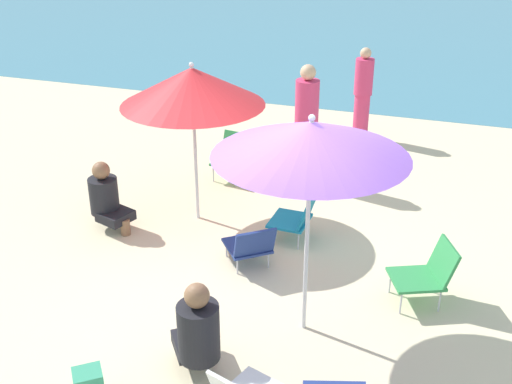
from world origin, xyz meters
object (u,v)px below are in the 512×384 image
at_px(beach_chair_d, 250,245).
at_px(person_b, 198,331).
at_px(beach_chair_f, 427,272).
at_px(umbrella_purple, 311,139).
at_px(person_d, 363,94).
at_px(umbrella_red, 192,86).
at_px(beach_chair_a, 299,215).
at_px(person_c, 306,124).
at_px(beach_chair_b, 233,155).
at_px(person_a, 106,197).

height_order(beach_chair_d, person_b, person_b).
bearing_deg(beach_chair_f, umbrella_purple, 13.30).
height_order(beach_chair_f, person_d, person_d).
distance_m(umbrella_red, beach_chair_a, 1.96).
bearing_deg(beach_chair_d, beach_chair_a, -64.28).
height_order(umbrella_purple, beach_chair_f, umbrella_purple).
bearing_deg(beach_chair_a, person_c, -75.74).
distance_m(beach_chair_d, person_d, 4.50).
distance_m(beach_chair_b, person_b, 4.15).
relative_size(beach_chair_d, person_b, 0.77).
xyz_separation_m(umbrella_purple, umbrella_red, (-1.86, 1.76, -0.20)).
bearing_deg(person_c, beach_chair_d, -164.84).
bearing_deg(beach_chair_f, person_c, -76.60).
relative_size(person_a, person_d, 0.57).
height_order(person_a, person_d, person_d).
distance_m(umbrella_red, beach_chair_f, 3.37).
distance_m(beach_chair_a, person_a, 2.36).
bearing_deg(beach_chair_d, person_b, 145.59).
bearing_deg(person_b, person_d, -39.60).
bearing_deg(person_a, beach_chair_d, 9.68).
height_order(beach_chair_b, beach_chair_f, beach_chair_f).
height_order(person_c, person_d, person_c).
height_order(umbrella_purple, umbrella_red, umbrella_purple).
xyz_separation_m(beach_chair_f, person_d, (-1.47, 4.50, 0.42)).
height_order(beach_chair_a, person_b, person_b).
relative_size(beach_chair_f, person_c, 0.42).
xyz_separation_m(person_c, person_d, (0.44, 2.01, -0.09)).
bearing_deg(beach_chair_f, beach_chair_a, -51.17).
xyz_separation_m(beach_chair_a, person_a, (-2.32, -0.44, 0.07)).
bearing_deg(umbrella_purple, person_a, 157.48).
bearing_deg(person_d, beach_chair_b, -44.47).
bearing_deg(beach_chair_d, person_a, 42.29).
relative_size(umbrella_red, person_c, 1.19).
xyz_separation_m(beach_chair_b, person_d, (1.45, 2.23, 0.41)).
height_order(umbrella_purple, person_d, umbrella_purple).
xyz_separation_m(person_a, person_d, (2.39, 4.15, 0.35)).
xyz_separation_m(beach_chair_d, person_c, (-0.02, 2.44, 0.58)).
bearing_deg(beach_chair_b, umbrella_red, 9.43).
distance_m(beach_chair_f, person_a, 3.88).
distance_m(umbrella_red, person_c, 2.04).
relative_size(umbrella_red, person_a, 2.32).
bearing_deg(beach_chair_b, person_a, -16.86).
relative_size(umbrella_red, person_d, 1.32).
bearing_deg(umbrella_red, person_c, 57.00).
bearing_deg(person_d, beach_chair_f, 6.76).
bearing_deg(beach_chair_a, person_d, -89.12).
bearing_deg(person_c, umbrella_red, 161.73).
bearing_deg(person_a, beach_chair_f, 13.24).
xyz_separation_m(umbrella_purple, beach_chair_b, (-1.87, 3.08, -1.58)).
bearing_deg(beach_chair_d, person_d, -44.38).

